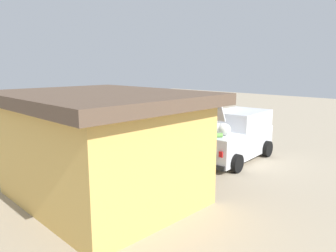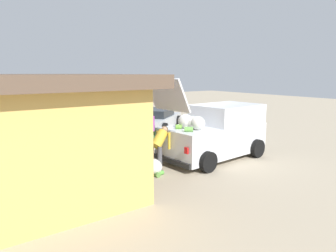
% 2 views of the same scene
% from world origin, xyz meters
% --- Properties ---
extents(ground_plane, '(60.00, 60.00, 0.00)m').
position_xyz_m(ground_plane, '(0.00, 0.00, 0.00)').
color(ground_plane, tan).
extents(storefront_bar, '(5.82, 4.64, 3.08)m').
position_xyz_m(storefront_bar, '(-1.30, 5.92, 1.58)').
color(storefront_bar, '#E0B259').
rests_on(storefront_bar, ground_plane).
extents(delivery_van, '(2.47, 4.60, 2.96)m').
position_xyz_m(delivery_van, '(-1.76, -0.13, 0.97)').
color(delivery_van, silver).
rests_on(delivery_van, ground_plane).
extents(parked_sedan, '(3.85, 4.29, 1.13)m').
position_xyz_m(parked_sedan, '(4.35, -1.48, 0.54)').
color(parked_sedan, '#B2B7BC').
rests_on(parked_sedan, ground_plane).
extents(vendor_standing, '(0.48, 0.48, 1.59)m').
position_xyz_m(vendor_standing, '(-0.86, 2.30, 0.91)').
color(vendor_standing, '#4C4C51').
rests_on(vendor_standing, ground_plane).
extents(customer_bending, '(0.63, 0.73, 1.40)m').
position_xyz_m(customer_bending, '(-1.71, 2.36, 0.85)').
color(customer_bending, '#4C4C51').
rests_on(customer_bending, ground_plane).
extents(unloaded_banana_pile, '(0.82, 0.69, 0.47)m').
position_xyz_m(unloaded_banana_pile, '(-1.99, 2.78, 0.22)').
color(unloaded_banana_pile, silver).
rests_on(unloaded_banana_pile, ground_plane).
extents(paint_bucket, '(0.28, 0.28, 0.39)m').
position_xyz_m(paint_bucket, '(1.25, 3.39, 0.19)').
color(paint_bucket, blue).
rests_on(paint_bucket, ground_plane).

